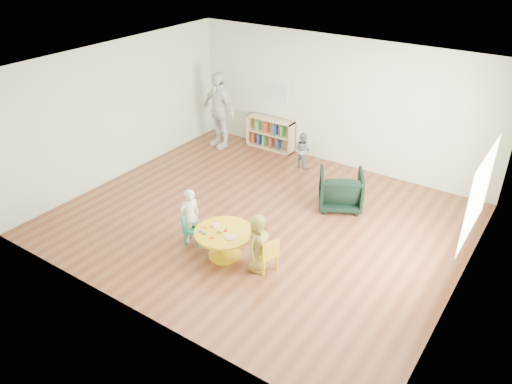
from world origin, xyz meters
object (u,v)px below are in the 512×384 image
(toddler, at_px, (303,150))
(kid_chair_right, at_px, (267,253))
(armchair, at_px, (341,190))
(child_right, at_px, (258,243))
(activity_table, at_px, (224,239))
(kid_chair_left, at_px, (191,227))
(bookshelf, at_px, (271,133))
(child_left, at_px, (190,216))
(adult_caretaker, at_px, (219,110))

(toddler, bearing_deg, kid_chair_right, 121.35)
(kid_chair_right, relative_size, armchair, 0.72)
(child_right, xyz_separation_m, toddler, (-1.26, 3.61, -0.08))
(activity_table, height_order, kid_chair_left, kid_chair_left)
(child_right, bearing_deg, bookshelf, 30.16)
(toddler, bearing_deg, child_left, 98.04)
(kid_chair_right, relative_size, child_right, 0.60)
(child_right, relative_size, toddler, 1.21)
(kid_chair_left, distance_m, adult_caretaker, 4.17)
(bookshelf, relative_size, child_right, 1.23)
(kid_chair_left, height_order, adult_caretaker, adult_caretaker)
(bookshelf, height_order, armchair, bookshelf)
(activity_table, bearing_deg, child_left, 177.81)
(kid_chair_right, bearing_deg, adult_caretaker, 68.35)
(child_right, xyz_separation_m, adult_caretaker, (-3.47, 3.50, 0.42))
(kid_chair_right, distance_m, toddler, 3.81)
(child_right, bearing_deg, armchair, -5.02)
(child_left, distance_m, child_right, 1.38)
(toddler, bearing_deg, activity_table, 109.56)
(kid_chair_right, relative_size, adult_caretaker, 0.32)
(child_left, distance_m, toddler, 3.61)
(bookshelf, bearing_deg, adult_caretaker, -151.34)
(kid_chair_left, distance_m, kid_chair_right, 1.48)
(kid_chair_left, height_order, toddler, toddler)
(activity_table, height_order, kid_chair_right, kid_chair_right)
(armchair, bearing_deg, toddler, -66.09)
(armchair, xyz_separation_m, adult_caretaker, (-3.68, 1.02, 0.54))
(kid_chair_left, relative_size, kid_chair_right, 0.95)
(adult_caretaker, bearing_deg, kid_chair_left, -45.13)
(child_right, bearing_deg, kid_chair_left, 90.65)
(bookshelf, height_order, adult_caretaker, adult_caretaker)
(child_right, bearing_deg, kid_chair_right, -64.79)
(activity_table, bearing_deg, armchair, 71.28)
(kid_chair_left, height_order, bookshelf, bookshelf)
(adult_caretaker, bearing_deg, activity_table, -37.58)
(activity_table, distance_m, kid_chair_right, 0.78)
(activity_table, relative_size, kid_chair_left, 1.73)
(kid_chair_right, bearing_deg, child_left, 114.34)
(bookshelf, distance_m, toddler, 1.24)
(toddler, bearing_deg, armchair, 152.47)
(activity_table, xyz_separation_m, child_left, (-0.74, 0.03, 0.17))
(activity_table, bearing_deg, kid_chair_left, 179.49)
(kid_chair_left, bearing_deg, armchair, 130.49)
(activity_table, xyz_separation_m, adult_caretaker, (-2.83, 3.53, 0.58))
(kid_chair_right, bearing_deg, armchair, 20.19)
(activity_table, relative_size, bookshelf, 0.80)
(armchair, bearing_deg, activity_table, 42.69)
(armchair, xyz_separation_m, child_left, (-1.59, -2.49, 0.13))
(bookshelf, distance_m, armchair, 3.06)
(child_right, distance_m, adult_caretaker, 4.95)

